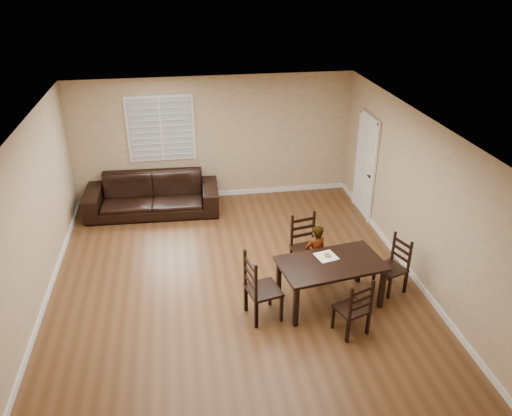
{
  "coord_description": "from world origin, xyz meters",
  "views": [
    {
      "loc": [
        -0.75,
        -6.74,
        4.88
      ],
      "look_at": [
        0.48,
        0.79,
        1.0
      ],
      "focal_mm": 35.0,
      "sensor_mm": 36.0,
      "label": 1
    }
  ],
  "objects_px": {
    "child": "(315,255)",
    "chair_far": "(357,312)",
    "dining_table": "(331,267)",
    "sofa": "(152,195)",
    "donut": "(327,255)",
    "chair_left": "(255,290)",
    "chair_near": "(304,245)",
    "chair_right": "(397,265)"
  },
  "relations": [
    {
      "from": "dining_table",
      "to": "chair_left",
      "type": "xyz_separation_m",
      "value": [
        -1.2,
        -0.19,
        -0.15
      ]
    },
    {
      "from": "chair_near",
      "to": "chair_right",
      "type": "relative_size",
      "value": 1.11
    },
    {
      "from": "chair_far",
      "to": "donut",
      "type": "height_order",
      "value": "chair_far"
    },
    {
      "from": "dining_table",
      "to": "chair_near",
      "type": "height_order",
      "value": "chair_near"
    },
    {
      "from": "chair_near",
      "to": "chair_right",
      "type": "xyz_separation_m",
      "value": [
        1.33,
        -0.79,
        -0.05
      ]
    },
    {
      "from": "sofa",
      "to": "chair_far",
      "type": "bearing_deg",
      "value": -54.02
    },
    {
      "from": "dining_table",
      "to": "child",
      "type": "relative_size",
      "value": 1.58
    },
    {
      "from": "chair_right",
      "to": "donut",
      "type": "height_order",
      "value": "chair_right"
    },
    {
      "from": "chair_left",
      "to": "donut",
      "type": "xyz_separation_m",
      "value": [
        1.19,
        0.37,
        0.26
      ]
    },
    {
      "from": "dining_table",
      "to": "child",
      "type": "bearing_deg",
      "value": 90.0
    },
    {
      "from": "chair_near",
      "to": "child",
      "type": "bearing_deg",
      "value": -92.14
    },
    {
      "from": "donut",
      "to": "sofa",
      "type": "relative_size",
      "value": 0.04
    },
    {
      "from": "chair_far",
      "to": "child",
      "type": "relative_size",
      "value": 0.87
    },
    {
      "from": "dining_table",
      "to": "sofa",
      "type": "relative_size",
      "value": 0.62
    },
    {
      "from": "donut",
      "to": "chair_far",
      "type": "bearing_deg",
      "value": -81.16
    },
    {
      "from": "chair_near",
      "to": "chair_right",
      "type": "bearing_deg",
      "value": -42.51
    },
    {
      "from": "dining_table",
      "to": "donut",
      "type": "distance_m",
      "value": 0.21
    },
    {
      "from": "chair_near",
      "to": "child",
      "type": "height_order",
      "value": "child"
    },
    {
      "from": "chair_right",
      "to": "chair_near",
      "type": "bearing_deg",
      "value": -140.19
    },
    {
      "from": "chair_right",
      "to": "chair_far",
      "type": "bearing_deg",
      "value": -64.73
    },
    {
      "from": "child",
      "to": "chair_far",
      "type": "bearing_deg",
      "value": 84.05
    },
    {
      "from": "dining_table",
      "to": "donut",
      "type": "relative_size",
      "value": 14.99
    },
    {
      "from": "chair_left",
      "to": "child",
      "type": "distance_m",
      "value": 1.34
    },
    {
      "from": "chair_right",
      "to": "donut",
      "type": "xyz_separation_m",
      "value": [
        -1.18,
        -0.02,
        0.34
      ]
    },
    {
      "from": "chair_right",
      "to": "donut",
      "type": "relative_size",
      "value": 8.35
    },
    {
      "from": "chair_far",
      "to": "child",
      "type": "height_order",
      "value": "child"
    },
    {
      "from": "chair_left",
      "to": "chair_right",
      "type": "xyz_separation_m",
      "value": [
        2.37,
        0.4,
        -0.07
      ]
    },
    {
      "from": "dining_table",
      "to": "chair_far",
      "type": "xyz_separation_m",
      "value": [
        0.15,
        -0.81,
        -0.22
      ]
    },
    {
      "from": "child",
      "to": "donut",
      "type": "relative_size",
      "value": 9.49
    },
    {
      "from": "sofa",
      "to": "donut",
      "type": "bearing_deg",
      "value": -48.53
    },
    {
      "from": "chair_near",
      "to": "chair_far",
      "type": "height_order",
      "value": "chair_near"
    },
    {
      "from": "donut",
      "to": "chair_right",
      "type": "bearing_deg",
      "value": 1.21
    },
    {
      "from": "chair_near",
      "to": "chair_left",
      "type": "bearing_deg",
      "value": -142.82
    },
    {
      "from": "chair_right",
      "to": "donut",
      "type": "bearing_deg",
      "value": -108.23
    },
    {
      "from": "dining_table",
      "to": "chair_right",
      "type": "xyz_separation_m",
      "value": [
        1.17,
        0.2,
        -0.22
      ]
    },
    {
      "from": "chair_far",
      "to": "chair_near",
      "type": "bearing_deg",
      "value": -99.74
    },
    {
      "from": "chair_left",
      "to": "child",
      "type": "bearing_deg",
      "value": -68.36
    },
    {
      "from": "chair_near",
      "to": "chair_left",
      "type": "relative_size",
      "value": 0.95
    },
    {
      "from": "chair_near",
      "to": "child",
      "type": "distance_m",
      "value": 0.44
    },
    {
      "from": "chair_far",
      "to": "dining_table",
      "type": "bearing_deg",
      "value": -99.16
    },
    {
      "from": "dining_table",
      "to": "chair_far",
      "type": "distance_m",
      "value": 0.86
    },
    {
      "from": "chair_far",
      "to": "chair_left",
      "type": "xyz_separation_m",
      "value": [
        -1.34,
        0.62,
        0.07
      ]
    }
  ]
}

